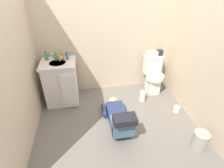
{
  "coord_description": "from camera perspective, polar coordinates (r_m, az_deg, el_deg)",
  "views": [
    {
      "loc": [
        -0.43,
        -2.16,
        2.09
      ],
      "look_at": [
        0.01,
        0.43,
        0.45
      ],
      "focal_mm": 28.05,
      "sensor_mm": 36.0,
      "label": 1
    }
  ],
  "objects": [
    {
      "name": "trash_can",
      "position": [
        2.84,
        26.81,
        -16.01
      ],
      "size": [
        0.21,
        0.21,
        0.27
      ],
      "primitive_type": "cylinder",
      "color": "#9C9889",
      "rests_on": "ground_plane"
    },
    {
      "name": "bottle_green",
      "position": [
        3.21,
        -17.96,
        8.66
      ],
      "size": [
        0.05,
        0.05,
        0.16
      ],
      "primitive_type": "cylinder",
      "color": "#4D9F44",
      "rests_on": "vanity_cabinet"
    },
    {
      "name": "toiletry_bag",
      "position": [
        3.58,
        15.15,
        9.84
      ],
      "size": [
        0.12,
        0.09,
        0.11
      ],
      "primitive_type": "cube",
      "color": "#26262D",
      "rests_on": "toilet"
    },
    {
      "name": "toilet_paper_roll",
      "position": [
        3.37,
        20.34,
        -7.61
      ],
      "size": [
        0.11,
        0.11,
        0.1
      ],
      "primitive_type": "cylinder",
      "color": "white",
      "rests_on": "ground_plane"
    },
    {
      "name": "wall_left",
      "position": [
        2.49,
        -30.0,
        6.77
      ],
      "size": [
        0.08,
        2.07,
        2.4
      ],
      "primitive_type": "cube",
      "color": "#CBB595",
      "rests_on": "ground_plane"
    },
    {
      "name": "bottle_pink",
      "position": [
        3.19,
        -16.79,
        8.15
      ],
      "size": [
        0.05,
        0.05,
        0.1
      ],
      "primitive_type": "cylinder",
      "color": "pink",
      "rests_on": "vanity_cabinet"
    },
    {
      "name": "tissue_box",
      "position": [
        3.52,
        12.87,
        9.71
      ],
      "size": [
        0.22,
        0.11,
        0.1
      ],
      "primitive_type": "cube",
      "color": "silver",
      "rests_on": "toilet"
    },
    {
      "name": "bottle_white",
      "position": [
        3.28,
        -18.8,
        8.58
      ],
      "size": [
        0.05,
        0.05,
        0.11
      ],
      "primitive_type": "cylinder",
      "color": "white",
      "rests_on": "vanity_cabinet"
    },
    {
      "name": "toilet",
      "position": [
        3.64,
        13.23,
        2.89
      ],
      "size": [
        0.36,
        0.46,
        0.75
      ],
      "color": "white",
      "rests_on": "ground_plane"
    },
    {
      "name": "soap_dispenser",
      "position": [
        3.27,
        -20.63,
        8.4
      ],
      "size": [
        0.06,
        0.06,
        0.17
      ],
      "color": "#45954C",
      "rests_on": "vanity_cabinet"
    },
    {
      "name": "paper_towel_roll",
      "position": [
        3.43,
        9.93,
        -3.94
      ],
      "size": [
        0.11,
        0.11,
        0.2
      ],
      "primitive_type": "cylinder",
      "color": "white",
      "rests_on": "ground_plane"
    },
    {
      "name": "vanity_cabinet",
      "position": [
        3.33,
        -16.19,
        0.54
      ],
      "size": [
        0.6,
        0.53,
        0.82
      ],
      "color": "silver",
      "rests_on": "ground_plane"
    },
    {
      "name": "bottle_amber",
      "position": [
        3.17,
        -15.56,
        8.79
      ],
      "size": [
        0.04,
        0.04,
        0.16
      ],
      "primitive_type": "cylinder",
      "color": "gold",
      "rests_on": "vanity_cabinet"
    },
    {
      "name": "wall_back",
      "position": [
        3.38,
        -2.08,
        16.72
      ],
      "size": [
        2.72,
        0.08,
        2.4
      ],
      "primitive_type": "cube",
      "color": "#CBB595",
      "rests_on": "ground_plane"
    },
    {
      "name": "bottle_blue",
      "position": [
        3.2,
        -14.42,
        9.02
      ],
      "size": [
        0.05,
        0.05,
        0.14
      ],
      "primitive_type": "cylinder",
      "color": "#3D6CBA",
      "rests_on": "vanity_cabinet"
    },
    {
      "name": "faucet",
      "position": [
        3.27,
        -17.24,
        8.64
      ],
      "size": [
        0.02,
        0.02,
        0.1
      ],
      "primitive_type": "cylinder",
      "color": "silver",
      "rests_on": "vanity_cabinet"
    },
    {
      "name": "wall_right",
      "position": [
        2.92,
        28.41,
        10.45
      ],
      "size": [
        0.08,
        2.07,
        2.4
      ],
      "primitive_type": "cube",
      "color": "#CBB595",
      "rests_on": "ground_plane"
    },
    {
      "name": "ground_plane",
      "position": [
        3.04,
        1.21,
        -11.83
      ],
      "size": [
        3.06,
        3.07,
        0.04
      ],
      "primitive_type": "cube",
      "color": "#6C665C"
    },
    {
      "name": "person_plumber",
      "position": [
        2.81,
        2.16,
        -10.9
      ],
      "size": [
        0.39,
        1.06,
        0.52
      ],
      "color": "navy",
      "rests_on": "ground_plane"
    }
  ]
}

